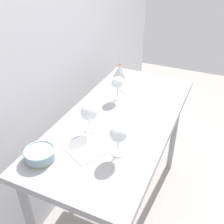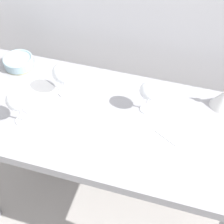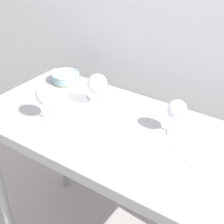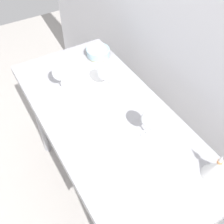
# 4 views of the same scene
# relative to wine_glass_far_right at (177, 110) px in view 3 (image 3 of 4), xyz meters

# --- Properties ---
(back_wall) EXTENTS (3.80, 0.04, 2.60)m
(back_wall) POSITION_rel_wine_glass_far_right_xyz_m (-0.21, 0.39, 0.28)
(back_wall) COLOR silver
(back_wall) RESTS_ON ground_plane
(steel_counter) EXTENTS (1.40, 0.65, 0.90)m
(steel_counter) POSITION_rel_wine_glass_far_right_xyz_m (-0.21, -0.11, -0.22)
(steel_counter) COLOR gray
(steel_counter) RESTS_ON ground_plane
(wine_glass_far_right) EXTENTS (0.08, 0.08, 0.16)m
(wine_glass_far_right) POSITION_rel_wine_glass_far_right_xyz_m (0.00, 0.00, 0.00)
(wine_glass_far_right) COLOR white
(wine_glass_far_right) RESTS_ON steel_counter
(wine_glass_far_left) EXTENTS (0.10, 0.10, 0.17)m
(wine_glass_far_left) POSITION_rel_wine_glass_far_right_xyz_m (-0.41, -0.00, 0.00)
(wine_glass_far_left) COLOR white
(wine_glass_far_left) RESTS_ON steel_counter
(wine_glass_near_left) EXTENTS (0.09, 0.09, 0.18)m
(wine_glass_near_left) POSITION_rel_wine_glass_far_right_xyz_m (-0.53, -0.23, 0.01)
(wine_glass_near_left) COLOR white
(wine_glass_near_left) RESTS_ON steel_counter
(tasting_sheet_upper) EXTENTS (0.25, 0.26, 0.00)m
(tasting_sheet_upper) POSITION_rel_wine_glass_far_right_xyz_m (-0.56, -0.05, -0.12)
(tasting_sheet_upper) COLOR white
(tasting_sheet_upper) RESTS_ON steel_counter
(tasting_sheet_lower) EXTENTS (0.25, 0.29, 0.00)m
(tasting_sheet_lower) POSITION_rel_wine_glass_far_right_xyz_m (0.17, -0.03, -0.12)
(tasting_sheet_lower) COLOR white
(tasting_sheet_lower) RESTS_ON steel_counter
(tasting_bowl) EXTENTS (0.16, 0.16, 0.06)m
(tasting_bowl) POSITION_rel_wine_glass_far_right_xyz_m (-0.72, 0.11, -0.09)
(tasting_bowl) COLOR #DBCC66
(tasting_bowl) RESTS_ON steel_counter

